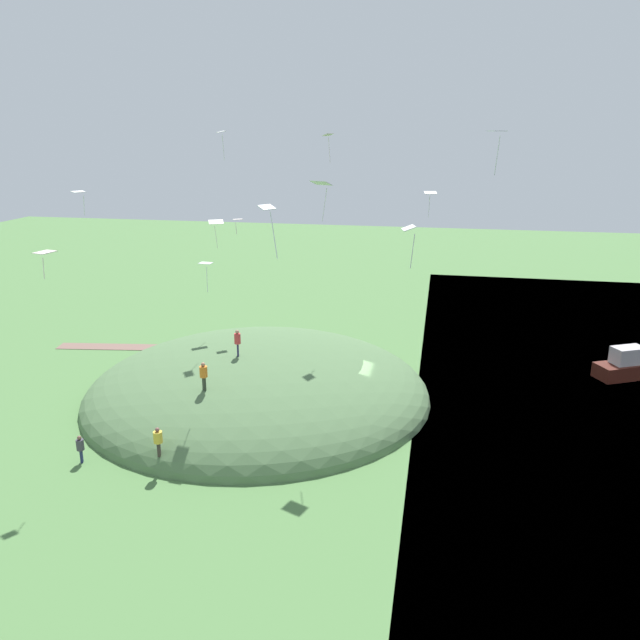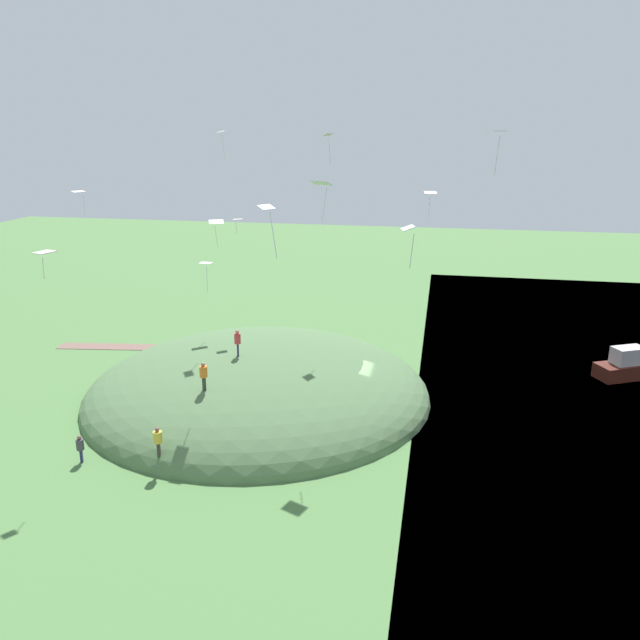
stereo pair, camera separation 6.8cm
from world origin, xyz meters
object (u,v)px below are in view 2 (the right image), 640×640
at_px(boat_on_lake, 635,366).
at_px(kite_8, 268,214).
at_px(person_watching_kites, 238,340).
at_px(kite_2, 328,137).
at_px(person_near_shore, 203,373).
at_px(kite_0, 206,265).
at_px(kite_10, 79,193).
at_px(kite_11, 430,195).
at_px(kite_7, 216,223).
at_px(mooring_post, 409,391).
at_px(person_on_hilltop, 158,438).
at_px(kite_1, 321,185).
at_px(kite_3, 408,232).
at_px(kite_9, 222,134).
at_px(kite_4, 497,135).
at_px(kite_6, 44,253).
at_px(person_walking_path, 80,446).
at_px(kite_5, 238,220).

bearing_deg(boat_on_lake, kite_8, 19.67).
relative_size(person_watching_kites, kite_2, 0.90).
height_order(boat_on_lake, person_near_shore, person_near_shore).
xyz_separation_m(kite_0, kite_10, (5.66, 2.87, 4.19)).
bearing_deg(kite_8, boat_on_lake, -134.10).
relative_size(person_watching_kites, kite_11, 1.16).
distance_m(kite_7, mooring_post, 18.34).
xyz_separation_m(kite_11, mooring_post, (0.75, -0.85, -13.10)).
bearing_deg(person_on_hilltop, kite_1, -56.61).
distance_m(kite_3, kite_7, 24.94).
xyz_separation_m(kite_10, mooring_post, (-17.16, -9.18, -13.61)).
xyz_separation_m(person_watching_kites, kite_9, (2.83, -6.60, 12.74)).
distance_m(kite_4, kite_6, 20.96).
xyz_separation_m(kite_6, kite_8, (-9.50, -1.07, 1.76)).
xyz_separation_m(boat_on_lake, person_watching_kites, (26.99, 9.63, 3.47)).
height_order(person_on_hilltop, kite_1, kite_1).
bearing_deg(kite_6, mooring_post, -132.86).
xyz_separation_m(person_watching_kites, person_near_shore, (0.53, 4.73, -0.51)).
distance_m(kite_2, mooring_post, 18.19).
height_order(kite_0, kite_10, kite_10).
bearing_deg(kite_1, kite_11, -147.69).
bearing_deg(person_walking_path, kite_2, -53.39).
height_order(boat_on_lake, kite_6, kite_6).
height_order(kite_8, kite_11, kite_8).
relative_size(person_walking_path, kite_7, 0.77).
xyz_separation_m(person_on_hilltop, kite_10, (4.85, -3.03, 12.14)).
bearing_deg(kite_1, person_near_shore, 23.15).
distance_m(person_on_hilltop, kite_4, 22.55).
bearing_deg(kite_9, kite_11, 161.69).
bearing_deg(kite_11, kite_5, -17.16).
relative_size(boat_on_lake, mooring_post, 6.69).
distance_m(person_walking_path, kite_4, 26.61).
xyz_separation_m(person_on_hilltop, kite_8, (-6.97, 2.71, 12.09)).
xyz_separation_m(kite_3, kite_6, (15.17, 0.29, -1.32)).
height_order(kite_6, kite_7, kite_6).
xyz_separation_m(person_watching_kites, kite_8, (-5.72, 12.32, 9.78)).
xyz_separation_m(kite_0, kite_9, (2.40, -10.31, 7.11)).
xyz_separation_m(kite_3, kite_10, (17.49, -6.53, 0.48)).
height_order(kite_2, kite_6, kite_2).
xyz_separation_m(kite_0, kite_3, (-11.83, 9.40, 3.71)).
bearing_deg(kite_10, kite_7, -100.84).
distance_m(kite_2, kite_11, 9.69).
height_order(kite_1, kite_6, kite_1).
distance_m(kite_6, mooring_post, 24.81).
bearing_deg(kite_7, person_near_shore, 104.89).
bearing_deg(person_walking_path, kite_10, -17.07).
bearing_deg(kite_4, person_near_shore, -1.57).
distance_m(person_watching_kites, kite_1, 11.85).
relative_size(kite_2, kite_7, 0.96).
distance_m(person_near_shore, kite_0, 6.23).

